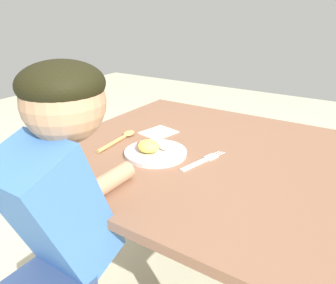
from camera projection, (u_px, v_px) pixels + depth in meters
dining_table at (197, 181)px, 1.21m from camera, size 1.01×0.99×0.75m
plate at (154, 151)px, 1.11m from camera, size 0.22×0.22×0.06m
fork at (202, 161)px, 1.06m from camera, size 0.07×0.20×0.01m
spoon at (122, 137)px, 1.24m from camera, size 0.05×0.23×0.02m
person at (62, 261)px, 0.80m from camera, size 0.19×0.40×1.12m
napkin at (158, 133)px, 1.30m from camera, size 0.14×0.15×0.00m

